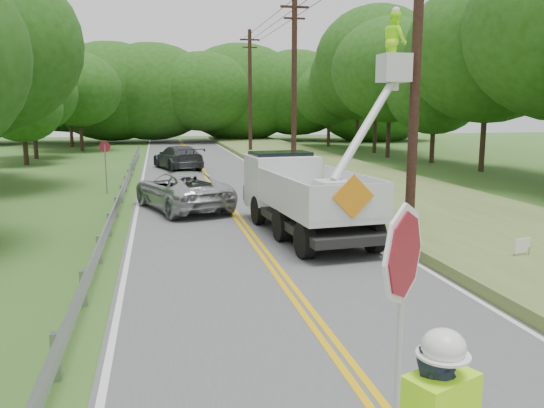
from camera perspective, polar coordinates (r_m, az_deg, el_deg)
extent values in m
plane|color=#395823|center=(8.06, 9.15, -17.98)|extent=(140.00, 140.00, 0.00)
cube|color=#505053|center=(21.13, -4.41, -0.33)|extent=(7.20, 96.00, 0.02)
cube|color=#E6AD05|center=(21.12, -4.68, -0.30)|extent=(0.12, 96.00, 0.00)
cube|color=#E6AD05|center=(21.14, -4.14, -0.28)|extent=(0.12, 96.00, 0.00)
cube|color=silver|center=(20.98, -13.80, -0.62)|extent=(0.12, 96.00, 0.00)
cube|color=silver|center=(21.83, 4.61, 0.03)|extent=(0.12, 96.00, 0.00)
cube|color=gray|center=(8.48, -21.41, -14.45)|extent=(0.12, 0.14, 0.70)
cube|color=gray|center=(11.26, -18.89, -8.23)|extent=(0.12, 0.14, 0.70)
cube|color=gray|center=(14.13, -17.43, -4.50)|extent=(0.12, 0.14, 0.70)
cube|color=gray|center=(17.04, -16.47, -2.03)|extent=(0.12, 0.14, 0.70)
cube|color=gray|center=(19.98, -15.79, -0.28)|extent=(0.12, 0.14, 0.70)
cube|color=gray|center=(22.93, -15.29, 1.01)|extent=(0.12, 0.14, 0.70)
cube|color=gray|center=(25.90, -14.90, 2.01)|extent=(0.12, 0.14, 0.70)
cube|color=gray|center=(28.87, -14.59, 2.81)|extent=(0.12, 0.14, 0.70)
cube|color=gray|center=(31.85, -14.34, 3.46)|extent=(0.12, 0.14, 0.70)
cube|color=gray|center=(34.83, -14.13, 3.99)|extent=(0.12, 0.14, 0.70)
cube|color=gray|center=(37.81, -13.96, 4.44)|extent=(0.12, 0.14, 0.70)
cube|color=gray|center=(40.80, -13.81, 4.83)|extent=(0.12, 0.14, 0.70)
cube|color=gray|center=(43.79, -13.68, 5.16)|extent=(0.12, 0.14, 0.70)
cube|color=gray|center=(21.90, -15.21, 1.28)|extent=(0.05, 48.00, 0.34)
cylinder|color=black|center=(17.43, 14.66, 13.69)|extent=(0.30, 0.30, 10.00)
cylinder|color=black|center=(31.59, 2.30, 12.15)|extent=(0.30, 0.30, 10.00)
cube|color=black|center=(32.03, 2.36, 19.68)|extent=(1.60, 0.12, 0.12)
cube|color=black|center=(31.94, 2.35, 18.62)|extent=(1.20, 0.10, 0.10)
cylinder|color=black|center=(46.28, -2.28, 11.43)|extent=(0.30, 0.30, 10.00)
cube|color=black|center=(46.58, -2.32, 16.60)|extent=(1.60, 0.12, 0.12)
cube|color=black|center=(46.52, -2.31, 15.87)|extent=(1.20, 0.10, 0.10)
cube|color=#53622D|center=(23.09, 13.34, 0.65)|extent=(7.00, 96.00, 0.30)
cylinder|color=#332319|center=(40.10, -24.11, 5.24)|extent=(0.32, 0.32, 2.20)
ellipsoid|color=#1E460E|center=(40.01, -24.38, 9.07)|extent=(5.12, 5.12, 4.51)
cylinder|color=#332319|center=(44.90, -23.26, 6.10)|extent=(0.32, 0.32, 2.81)
ellipsoid|color=#1E460E|center=(44.85, -23.56, 10.47)|extent=(6.55, 6.55, 5.76)
cylinder|color=#332319|center=(51.43, -19.10, 6.90)|extent=(0.32, 0.32, 3.10)
ellipsoid|color=#1E460E|center=(51.41, -19.34, 11.12)|extent=(7.24, 7.24, 6.37)
cylinder|color=#332319|center=(57.59, -20.03, 7.20)|extent=(0.32, 0.32, 3.27)
ellipsoid|color=#1E460E|center=(57.58, -20.27, 11.17)|extent=(7.64, 7.64, 6.72)
cylinder|color=#332319|center=(35.20, 20.97, 6.47)|extent=(0.32, 0.32, 4.10)
ellipsoid|color=#1E460E|center=(35.31, 21.48, 14.60)|extent=(9.56, 9.56, 8.41)
cylinder|color=#332319|center=(39.74, 16.24, 6.12)|extent=(0.32, 0.32, 2.82)
ellipsoid|color=#1E460E|center=(39.68, 16.48, 11.09)|extent=(6.57, 6.57, 5.78)
cylinder|color=#332319|center=(43.28, 11.93, 7.23)|extent=(0.32, 0.32, 3.79)
ellipsoid|color=#1E460E|center=(43.33, 12.15, 13.36)|extent=(8.85, 8.85, 7.79)
cylinder|color=#332319|center=(47.69, 10.60, 7.86)|extent=(0.32, 0.32, 4.40)
ellipsoid|color=#1E460E|center=(47.82, 10.81, 14.31)|extent=(10.27, 10.27, 9.03)
cylinder|color=#332319|center=(52.42, 8.81, 7.77)|extent=(0.32, 0.32, 3.84)
ellipsoid|color=#1E460E|center=(52.46, 8.95, 12.90)|extent=(8.96, 8.96, 7.88)
cylinder|color=#332319|center=(55.02, 5.86, 7.46)|extent=(0.32, 0.32, 2.93)
ellipsoid|color=#1E460E|center=(54.98, 5.93, 11.18)|extent=(6.83, 6.83, 6.01)
ellipsoid|color=#1E460E|center=(66.19, -24.74, 10.52)|extent=(12.26, 9.19, 9.19)
ellipsoid|color=#1E460E|center=(64.64, -20.57, 10.83)|extent=(11.60, 8.70, 8.70)
ellipsoid|color=#1E460E|center=(63.24, -16.29, 11.09)|extent=(14.18, 10.64, 10.64)
ellipsoid|color=#1E460E|center=(62.80, -12.29, 11.27)|extent=(14.04, 10.53, 10.53)
ellipsoid|color=#1E460E|center=(61.27, -7.10, 11.45)|extent=(11.36, 8.52, 8.52)
ellipsoid|color=#1E460E|center=(65.17, -3.24, 11.41)|extent=(14.95, 11.21, 11.21)
ellipsoid|color=#1E460E|center=(65.65, 2.56, 11.41)|extent=(13.15, 9.86, 9.86)
ellipsoid|color=#1E460E|center=(65.87, 6.13, 11.36)|extent=(10.85, 8.14, 8.14)
ellipsoid|color=#1E460E|center=(65.58, 10.67, 11.25)|extent=(15.94, 11.95, 11.95)
cube|color=#A6FF16|center=(4.88, 16.98, -19.50)|extent=(0.67, 0.55, 0.57)
ellipsoid|color=white|center=(4.65, 17.31, -13.87)|extent=(0.35, 0.35, 0.28)
cylinder|color=maroon|center=(4.09, 13.40, -5.05)|extent=(0.55, 0.55, 0.75)
cylinder|color=black|center=(13.86, 3.39, -3.76)|extent=(0.37, 0.95, 0.92)
cylinder|color=black|center=(14.62, 10.49, -3.19)|extent=(0.37, 0.95, 0.92)
cylinder|color=black|center=(15.63, 0.94, -2.18)|extent=(0.37, 0.95, 0.92)
cylinder|color=black|center=(16.31, 7.39, -1.75)|extent=(0.37, 0.95, 0.92)
cylinder|color=black|center=(17.89, -1.42, -0.64)|extent=(0.37, 0.95, 0.92)
cylinder|color=black|center=(18.49, 4.33, -0.32)|extent=(0.37, 0.95, 0.92)
cube|color=black|center=(16.20, 3.87, -1.53)|extent=(2.57, 6.32, 0.24)
cube|color=silver|center=(15.49, 4.77, -0.25)|extent=(2.61, 4.61, 0.21)
cube|color=silver|center=(15.05, 0.95, 1.34)|extent=(0.46, 4.41, 0.87)
cube|color=silver|center=(15.85, 8.46, 1.66)|extent=(0.46, 4.41, 0.87)
cube|color=silver|center=(13.43, 8.26, 0.19)|extent=(2.21, 0.26, 0.87)
cube|color=silver|center=(18.49, 1.04, 2.34)|extent=(2.32, 2.02, 1.73)
cube|color=black|center=(18.60, 0.86, 4.32)|extent=(2.03, 1.42, 0.72)
cube|color=silver|center=(14.45, 6.35, 0.92)|extent=(0.94, 0.94, 0.77)
cube|color=silver|center=(17.13, 12.48, 13.54)|extent=(0.82, 0.82, 0.82)
imported|color=#A6FF16|center=(17.20, 12.59, 16.14)|extent=(0.62, 0.80, 1.65)
cube|color=orange|center=(13.34, 8.40, 0.76)|extent=(1.09, 0.14, 1.09)
imported|color=#AAAEB1|center=(20.78, -9.31, 1.42)|extent=(3.87, 5.64, 1.43)
imported|color=#35383C|center=(34.55, -9.68, 4.77)|extent=(3.33, 5.37, 1.45)
cylinder|color=gray|center=(25.37, -16.79, 3.45)|extent=(0.06, 0.06, 2.17)
cylinder|color=maroon|center=(25.29, -16.90, 5.67)|extent=(0.49, 0.05, 0.49)
cube|color=white|center=(14.39, 24.44, -3.92)|extent=(0.48, 0.15, 0.34)
cylinder|color=gray|center=(14.35, 23.73, -5.11)|extent=(0.02, 0.02, 0.49)
cylinder|color=gray|center=(14.57, 24.98, -4.98)|extent=(0.02, 0.02, 0.49)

